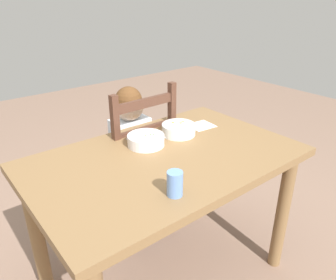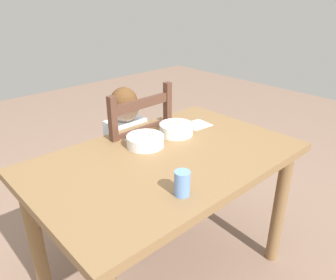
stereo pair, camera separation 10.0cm
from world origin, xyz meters
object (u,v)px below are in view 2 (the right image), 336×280
object	(u,v)px
drinking_cup	(182,183)
spoon	(169,137)
dining_chair	(130,167)
dining_table	(167,177)
child_figure	(129,143)
bowl_of_carrots	(176,129)
bowl_of_peas	(145,140)

from	to	relation	value
drinking_cup	spoon	bearing A→B (deg)	52.56
dining_chair	drinking_cup	xyz separation A→B (m)	(-0.27, -0.72, 0.34)
dining_table	child_figure	bearing A→B (deg)	77.19
dining_chair	bowl_of_carrots	world-z (taller)	dining_chair
spoon	drinking_cup	world-z (taller)	drinking_cup
spoon	bowl_of_peas	bearing A→B (deg)	176.93
dining_chair	bowl_of_peas	size ratio (longest dim) A/B	5.42
bowl_of_peas	spoon	distance (m)	0.16
bowl_of_peas	bowl_of_carrots	bearing A→B (deg)	0.02
spoon	dining_table	bearing A→B (deg)	-135.86
dining_table	child_figure	distance (m)	0.45
child_figure	bowl_of_peas	distance (m)	0.34
dining_table	spoon	bearing A→B (deg)	44.14
bowl_of_carrots	spoon	bearing A→B (deg)	-172.26
dining_table	spoon	size ratio (longest dim) A/B	10.32
spoon	child_figure	bearing A→B (deg)	98.72
bowl_of_carrots	child_figure	bearing A→B (deg)	110.15
drinking_cup	bowl_of_peas	bearing A→B (deg)	68.61
child_figure	drinking_cup	distance (m)	0.79
dining_table	bowl_of_peas	world-z (taller)	bowl_of_peas
child_figure	bowl_of_carrots	size ratio (longest dim) A/B	5.43
drinking_cup	dining_chair	bearing A→B (deg)	69.20
bowl_of_peas	drinking_cup	world-z (taller)	drinking_cup
dining_chair	spoon	world-z (taller)	dining_chair
dining_chair	bowl_of_peas	world-z (taller)	dining_chair
dining_chair	child_figure	distance (m)	0.17
child_figure	bowl_of_carrots	world-z (taller)	child_figure
dining_table	dining_chair	bearing A→B (deg)	77.22
dining_table	bowl_of_carrots	distance (m)	0.30
bowl_of_peas	spoon	world-z (taller)	bowl_of_peas
bowl_of_carrots	spoon	xyz separation A→B (m)	(-0.06, -0.01, -0.03)
child_figure	bowl_of_carrots	xyz separation A→B (m)	(0.11, -0.29, 0.15)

